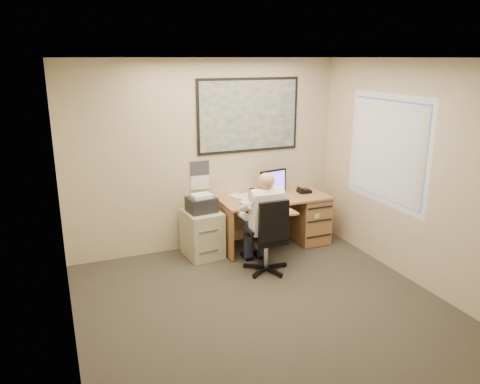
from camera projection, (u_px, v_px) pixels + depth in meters
name	position (u px, v px, depth m)	size (l,w,h in m)	color
room_shell	(277.00, 199.00, 4.64)	(4.00, 4.50, 2.70)	#342F28
desk	(292.00, 214.00, 7.02)	(1.60, 0.97, 1.11)	#B07D4B
world_map	(249.00, 115.00, 6.70)	(1.56, 0.03, 1.06)	#1E4C93
wall_calendar	(200.00, 176.00, 6.66)	(0.28, 0.01, 0.42)	white
window_blinds	(387.00, 150.00, 6.01)	(0.06, 1.40, 1.30)	beige
filing_cabinet	(202.00, 229.00, 6.53)	(0.52, 0.60, 0.91)	#B3AE90
office_chair	(268.00, 251.00, 6.05)	(0.62, 0.62, 1.01)	black
person	(265.00, 222.00, 6.01)	(0.55, 0.79, 1.31)	white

